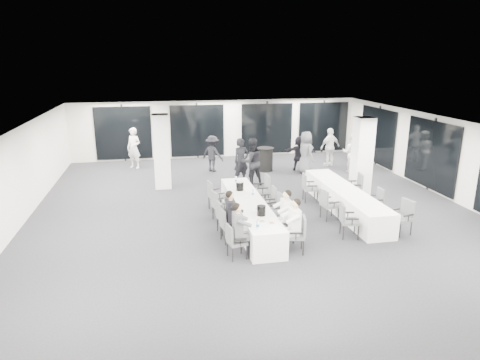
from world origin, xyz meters
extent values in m
cube|color=#242429|center=(0.00, 0.00, -0.01)|extent=(14.00, 16.00, 0.02)
cube|color=white|center=(0.00, 0.00, 2.81)|extent=(14.00, 16.00, 0.02)
cube|color=silver|center=(-7.01, 0.00, 1.40)|extent=(0.02, 16.00, 2.80)
cube|color=silver|center=(7.01, 0.00, 1.40)|extent=(0.02, 16.00, 2.80)
cube|color=silver|center=(0.00, 8.01, 1.40)|extent=(14.00, 0.02, 2.80)
cube|color=silver|center=(0.00, -8.01, 1.40)|extent=(14.00, 0.02, 2.80)
cube|color=black|center=(0.00, 7.94, 1.35)|extent=(13.60, 0.06, 2.50)
cube|color=black|center=(6.94, 1.00, 1.35)|extent=(0.06, 14.00, 2.50)
cube|color=white|center=(-2.80, 3.20, 1.40)|extent=(0.60, 0.60, 2.80)
cube|color=white|center=(4.20, 1.00, 1.40)|extent=(0.60, 0.60, 2.80)
cube|color=white|center=(-0.39, -1.17, 0.38)|extent=(0.90, 5.00, 0.75)
cube|color=white|center=(2.89, -0.59, 0.38)|extent=(0.90, 5.00, 0.75)
cylinder|color=black|center=(1.65, 4.88, 0.51)|extent=(0.64, 0.64, 1.01)
cylinder|color=black|center=(1.65, 4.88, 1.01)|extent=(0.74, 0.74, 0.02)
cube|color=#4B4E52|center=(-1.14, -3.23, 0.42)|extent=(0.50, 0.52, 0.07)
cube|color=#4B4E52|center=(-1.34, -3.26, 0.67)|extent=(0.13, 0.43, 0.43)
cylinder|color=black|center=(-1.35, -3.08, 0.19)|extent=(0.03, 0.03, 0.38)
cylinder|color=black|center=(-1.28, -3.44, 0.19)|extent=(0.03, 0.03, 0.38)
cylinder|color=black|center=(-0.99, -3.01, 0.19)|extent=(0.03, 0.03, 0.38)
cylinder|color=black|center=(-0.92, -3.37, 0.19)|extent=(0.03, 0.03, 0.38)
cube|color=black|center=(-1.18, -3.00, 0.57)|extent=(0.32, 0.10, 0.04)
cube|color=black|center=(-1.09, -3.45, 0.57)|extent=(0.32, 0.10, 0.04)
cube|color=#4B4E52|center=(-1.14, -2.23, 0.45)|extent=(0.52, 0.54, 0.08)
cube|color=#4B4E52|center=(-1.35, -2.26, 0.71)|extent=(0.13, 0.46, 0.46)
cylinder|color=black|center=(-1.36, -2.06, 0.20)|extent=(0.04, 0.04, 0.41)
cylinder|color=black|center=(-1.30, -2.45, 0.20)|extent=(0.04, 0.04, 0.41)
cylinder|color=black|center=(-0.97, -2.00, 0.20)|extent=(0.04, 0.04, 0.41)
cylinder|color=black|center=(-0.91, -2.40, 0.20)|extent=(0.04, 0.04, 0.41)
cube|color=black|center=(-1.17, -1.98, 0.62)|extent=(0.34, 0.09, 0.04)
cube|color=black|center=(-1.10, -2.47, 0.62)|extent=(0.34, 0.09, 0.04)
cube|color=#4B4E52|center=(-1.14, -1.61, 0.44)|extent=(0.54, 0.55, 0.08)
cube|color=#4B4E52|center=(-1.35, -1.65, 0.71)|extent=(0.15, 0.45, 0.45)
cylinder|color=black|center=(-1.37, -1.46, 0.20)|extent=(0.04, 0.04, 0.40)
cylinder|color=black|center=(-1.29, -1.84, 0.20)|extent=(0.04, 0.04, 0.40)
cylinder|color=black|center=(-0.98, -1.38, 0.20)|extent=(0.04, 0.04, 0.40)
cylinder|color=black|center=(-0.90, -1.76, 0.20)|extent=(0.04, 0.04, 0.40)
cube|color=black|center=(-1.19, -1.37, 0.61)|extent=(0.33, 0.11, 0.04)
cube|color=black|center=(-1.09, -1.85, 0.61)|extent=(0.33, 0.11, 0.04)
cube|color=#4B4E52|center=(-1.14, -0.63, 0.44)|extent=(0.56, 0.57, 0.08)
cube|color=#4B4E52|center=(-1.35, -0.69, 0.71)|extent=(0.17, 0.45, 0.45)
cylinder|color=black|center=(-1.38, -0.49, 0.20)|extent=(0.04, 0.04, 0.40)
cylinder|color=black|center=(-1.28, -0.87, 0.20)|extent=(0.04, 0.04, 0.40)
cylinder|color=black|center=(-1.00, -0.39, 0.20)|extent=(0.04, 0.04, 0.40)
cylinder|color=black|center=(-0.90, -0.77, 0.20)|extent=(0.04, 0.04, 0.40)
cube|color=black|center=(-1.20, -0.39, 0.61)|extent=(0.33, 0.12, 0.04)
cube|color=black|center=(-1.07, -0.87, 0.61)|extent=(0.33, 0.12, 0.04)
cube|color=#4B4E52|center=(-1.14, 0.30, 0.46)|extent=(0.56, 0.57, 0.08)
cube|color=#4B4E52|center=(-1.36, 0.26, 0.74)|extent=(0.15, 0.47, 0.47)
cylinder|color=black|center=(-1.38, 0.46, 0.21)|extent=(0.04, 0.04, 0.42)
cylinder|color=black|center=(-1.30, 0.06, 0.21)|extent=(0.04, 0.04, 0.42)
cylinder|color=black|center=(-0.98, 0.54, 0.21)|extent=(0.04, 0.04, 0.42)
cylinder|color=black|center=(-0.90, 0.14, 0.21)|extent=(0.04, 0.04, 0.42)
cube|color=black|center=(-1.19, 0.55, 0.63)|extent=(0.35, 0.11, 0.04)
cube|color=black|center=(-1.09, 0.05, 0.63)|extent=(0.35, 0.11, 0.04)
cube|color=#4B4E52|center=(0.36, -3.20, 0.45)|extent=(0.56, 0.57, 0.08)
cube|color=#4B4E52|center=(0.58, -3.25, 0.72)|extent=(0.16, 0.46, 0.46)
cylinder|color=black|center=(0.52, -3.44, 0.21)|extent=(0.04, 0.04, 0.41)
cylinder|color=black|center=(0.60, -3.05, 0.21)|extent=(0.04, 0.04, 0.41)
cylinder|color=black|center=(0.12, -3.35, 0.21)|extent=(0.04, 0.04, 0.41)
cylinder|color=black|center=(0.21, -2.96, 0.21)|extent=(0.04, 0.04, 0.41)
cube|color=black|center=(0.31, -3.44, 0.62)|extent=(0.34, 0.12, 0.04)
cube|color=black|center=(0.42, -2.95, 0.62)|extent=(0.34, 0.12, 0.04)
cube|color=#4B4E52|center=(0.36, -2.46, 0.42)|extent=(0.51, 0.53, 0.07)
cube|color=#4B4E52|center=(0.56, -2.51, 0.67)|extent=(0.15, 0.43, 0.43)
cylinder|color=black|center=(0.50, -2.69, 0.19)|extent=(0.03, 0.03, 0.38)
cylinder|color=black|center=(0.59, -2.32, 0.19)|extent=(0.03, 0.03, 0.38)
cylinder|color=black|center=(0.14, -2.60, 0.19)|extent=(0.03, 0.03, 0.38)
cylinder|color=black|center=(0.22, -2.24, 0.19)|extent=(0.03, 0.03, 0.38)
cube|color=black|center=(0.31, -2.69, 0.57)|extent=(0.31, 0.11, 0.04)
cube|color=black|center=(0.42, -2.24, 0.57)|extent=(0.31, 0.11, 0.04)
cube|color=#4B4E52|center=(0.36, -1.32, 0.45)|extent=(0.56, 0.57, 0.08)
cube|color=#4B4E52|center=(0.58, -1.27, 0.72)|extent=(0.17, 0.46, 0.46)
cylinder|color=black|center=(0.60, -1.46, 0.20)|extent=(0.04, 0.04, 0.41)
cylinder|color=black|center=(0.51, -1.08, 0.20)|extent=(0.04, 0.04, 0.41)
cylinder|color=black|center=(0.22, -1.56, 0.20)|extent=(0.04, 0.04, 0.41)
cylinder|color=black|center=(0.12, -1.17, 0.20)|extent=(0.04, 0.04, 0.41)
cube|color=black|center=(0.42, -1.56, 0.62)|extent=(0.34, 0.12, 0.04)
cube|color=black|center=(0.30, -1.08, 0.62)|extent=(0.34, 0.12, 0.04)
cube|color=#4B4E52|center=(0.36, -0.46, 0.43)|extent=(0.46, 0.48, 0.08)
cube|color=#4B4E52|center=(0.57, -0.46, 0.69)|extent=(0.07, 0.44, 0.44)
cylinder|color=black|center=(0.56, -0.65, 0.20)|extent=(0.03, 0.03, 0.39)
cylinder|color=black|center=(0.55, -0.27, 0.20)|extent=(0.03, 0.03, 0.39)
cylinder|color=black|center=(0.18, -0.66, 0.20)|extent=(0.03, 0.03, 0.39)
cylinder|color=black|center=(0.17, -0.28, 0.20)|extent=(0.03, 0.03, 0.39)
cube|color=black|center=(0.37, -0.70, 0.59)|extent=(0.33, 0.05, 0.04)
cube|color=black|center=(0.35, -0.23, 0.59)|extent=(0.33, 0.05, 0.04)
cube|color=#4B4E52|center=(0.36, 0.50, 0.49)|extent=(0.51, 0.54, 0.09)
cube|color=#4B4E52|center=(0.60, 0.50, 0.79)|extent=(0.08, 0.50, 0.50)
cylinder|color=black|center=(0.59, 0.28, 0.22)|extent=(0.04, 0.04, 0.45)
cylinder|color=black|center=(0.58, 0.72, 0.22)|extent=(0.04, 0.04, 0.45)
cylinder|color=black|center=(0.15, 0.27, 0.22)|extent=(0.04, 0.04, 0.45)
cylinder|color=black|center=(0.14, 0.71, 0.22)|extent=(0.04, 0.04, 0.45)
cube|color=black|center=(0.37, 0.22, 0.68)|extent=(0.37, 0.05, 0.04)
cube|color=black|center=(0.36, 0.77, 0.68)|extent=(0.37, 0.05, 0.04)
cube|color=#4B4E52|center=(2.14, -2.57, 0.46)|extent=(0.56, 0.57, 0.08)
cube|color=#4B4E52|center=(1.93, -2.53, 0.73)|extent=(0.15, 0.47, 0.47)
cylinder|color=black|center=(1.99, -2.33, 0.21)|extent=(0.04, 0.04, 0.42)
cylinder|color=black|center=(1.90, -2.73, 0.21)|extent=(0.04, 0.04, 0.42)
cylinder|color=black|center=(2.38, -2.41, 0.21)|extent=(0.04, 0.04, 0.42)
cylinder|color=black|center=(2.30, -2.81, 0.21)|extent=(0.04, 0.04, 0.42)
cube|color=black|center=(2.20, -2.32, 0.63)|extent=(0.35, 0.11, 0.04)
cube|color=black|center=(2.09, -2.82, 0.63)|extent=(0.35, 0.11, 0.04)
cube|color=#4B4E52|center=(2.14, -1.17, 0.45)|extent=(0.51, 0.53, 0.08)
cube|color=#4B4E52|center=(1.93, -1.20, 0.71)|extent=(0.12, 0.46, 0.46)
cylinder|color=black|center=(1.92, -1.00, 0.20)|extent=(0.04, 0.04, 0.41)
cylinder|color=black|center=(1.97, -1.39, 0.20)|extent=(0.04, 0.04, 0.41)
cylinder|color=black|center=(2.32, -0.95, 0.20)|extent=(0.04, 0.04, 0.41)
cylinder|color=black|center=(2.37, -1.34, 0.20)|extent=(0.04, 0.04, 0.41)
cube|color=black|center=(2.11, -0.93, 0.62)|extent=(0.34, 0.08, 0.04)
cube|color=black|center=(2.18, -1.42, 0.62)|extent=(0.34, 0.08, 0.04)
cube|color=#4B4E52|center=(2.14, 0.54, 0.46)|extent=(0.53, 0.55, 0.08)
cube|color=#4B4E52|center=(1.92, 0.57, 0.74)|extent=(0.13, 0.47, 0.47)
cylinder|color=black|center=(1.97, 0.77, 0.21)|extent=(0.04, 0.04, 0.42)
cylinder|color=black|center=(1.91, 0.36, 0.21)|extent=(0.04, 0.04, 0.42)
cylinder|color=black|center=(2.38, 0.71, 0.21)|extent=(0.04, 0.04, 0.42)
cylinder|color=black|center=(2.32, 0.31, 0.21)|extent=(0.04, 0.04, 0.42)
cube|color=black|center=(2.18, 0.79, 0.63)|extent=(0.35, 0.09, 0.04)
cube|color=black|center=(2.11, 0.29, 0.63)|extent=(0.35, 0.09, 0.04)
cube|color=#4B4E52|center=(3.64, -2.64, 0.47)|extent=(0.59, 0.60, 0.08)
cube|color=#4B4E52|center=(3.86, -2.59, 0.75)|extent=(0.18, 0.48, 0.48)
cylinder|color=black|center=(3.90, -2.79, 0.21)|extent=(0.04, 0.04, 0.43)
cylinder|color=black|center=(3.79, -2.39, 0.21)|extent=(0.04, 0.04, 0.43)
cylinder|color=black|center=(3.50, -2.90, 0.21)|extent=(0.04, 0.04, 0.43)
cylinder|color=black|center=(3.39, -2.50, 0.21)|extent=(0.04, 0.04, 0.43)
cube|color=black|center=(3.71, -2.89, 0.64)|extent=(0.35, 0.13, 0.04)
cube|color=black|center=(3.58, -2.39, 0.64)|extent=(0.35, 0.13, 0.04)
cube|color=#4B4E52|center=(3.64, -1.11, 0.41)|extent=(0.42, 0.44, 0.07)
cube|color=#4B4E52|center=(3.85, -1.11, 0.66)|extent=(0.06, 0.42, 0.42)
cylinder|color=black|center=(3.83, -1.29, 0.19)|extent=(0.03, 0.03, 0.37)
cylinder|color=black|center=(3.83, -0.93, 0.19)|extent=(0.03, 0.03, 0.37)
cylinder|color=black|center=(3.46, -1.29, 0.19)|extent=(0.03, 0.03, 0.37)
cylinder|color=black|center=(3.46, -0.93, 0.19)|extent=(0.03, 0.03, 0.37)
cube|color=black|center=(3.64, -1.34, 0.57)|extent=(0.31, 0.04, 0.04)
cube|color=black|center=(3.64, -0.88, 0.57)|extent=(0.31, 0.04, 0.04)
cube|color=#4B4E52|center=(3.64, 0.36, 0.46)|extent=(0.53, 0.55, 0.08)
cube|color=#4B4E52|center=(3.86, 0.33, 0.73)|extent=(0.13, 0.47, 0.47)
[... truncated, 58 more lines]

